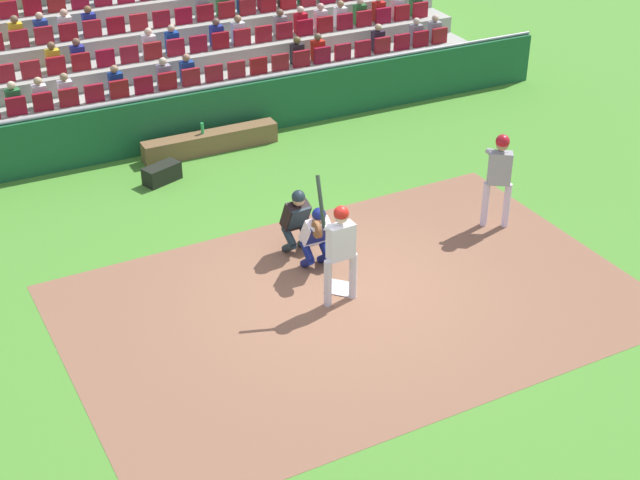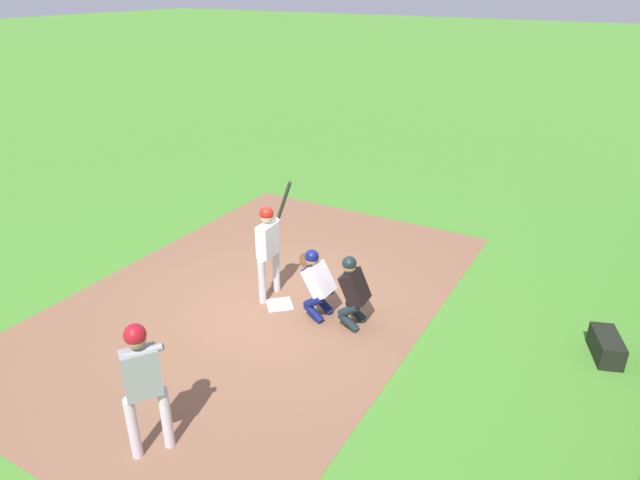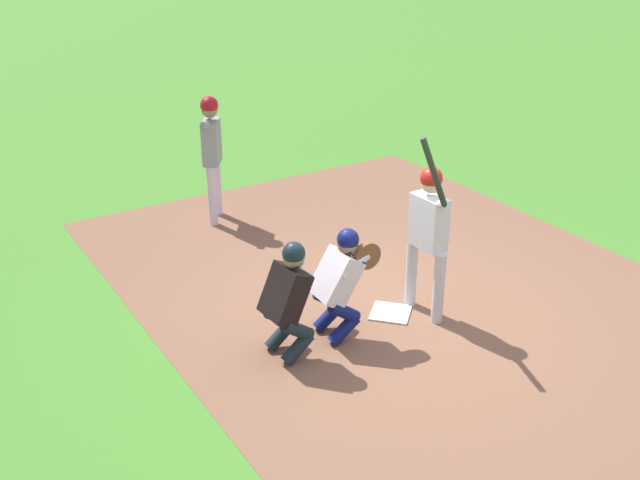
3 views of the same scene
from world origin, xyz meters
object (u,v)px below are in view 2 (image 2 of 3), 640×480
Objects in this scene: home_plate_marker at (280,305)px; batter_at_plate at (268,242)px; on_deck_batter at (142,377)px; catcher_crouching at (317,280)px; equipment_duffel_bag at (606,346)px; home_plate_umpire at (353,289)px.

batter_at_plate is (0.18, 0.33, 1.09)m from home_plate_marker.
batter_at_plate is at bearing 14.35° from on_deck_batter.
on_deck_batter is at bearing -169.94° from home_plate_marker.
catcher_crouching is 3.69m from on_deck_batter.
on_deck_batter reaches higher than equipment_duffel_bag.
home_plate_umpire is at bearing -11.54° from on_deck_batter.
home_plate_marker is 1.15m from batter_at_plate.
home_plate_umpire is at bearing -84.37° from home_plate_marker.
home_plate_umpire is 0.69× the size of on_deck_batter.
on_deck_batter reaches higher than home_plate_umpire.
catcher_crouching reaches higher than home_plate_marker.
home_plate_marker is at bearing -118.81° from batter_at_plate.
batter_at_plate is 2.87× the size of equipment_duffel_bag.
batter_at_plate reaches higher than home_plate_umpire.
equipment_duffel_bag reaches higher than home_plate_marker.
on_deck_batter is at bearing -165.65° from batter_at_plate.
home_plate_marker is 5.34m from equipment_duffel_bag.
home_plate_marker is 0.35× the size of catcher_crouching.
catcher_crouching is 0.98× the size of home_plate_umpire.
batter_at_plate is at bearing 81.66° from equipment_duffel_bag.
equipment_duffel_bag is (1.24, -5.48, -0.92)m from batter_at_plate.
batter_at_plate reaches higher than home_plate_marker.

